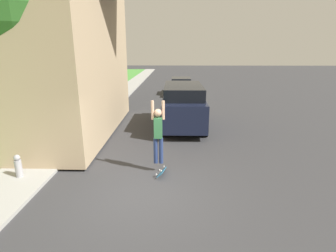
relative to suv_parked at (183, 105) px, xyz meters
The scene contains 7 objects.
ground_plane 6.68m from the suv_parked, 102.86° to the right, with size 120.00×120.00×0.00m, color #333335.
sidewalk 5.19m from the suv_parked, behind, with size 1.80×80.00×0.10m.
suv_parked is the anchor object (origin of this frame).
car_down_street 10.11m from the suv_parked, 89.10° to the left, with size 1.95×4.29×1.44m.
skateboarder 5.14m from the suv_parked, 100.49° to the right, with size 0.41×0.23×1.99m.
skateboard 5.41m from the suv_parked, 98.99° to the right, with size 0.31×0.78×0.32m.
fire_hydrant 7.62m from the suv_parked, 131.75° to the right, with size 0.20×0.20×0.69m.
Camera 1 is at (0.99, -6.25, 3.74)m, focal length 28.00 mm.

